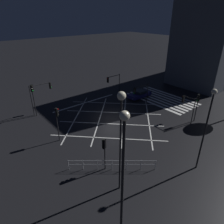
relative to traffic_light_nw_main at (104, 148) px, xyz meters
The scene contains 15 objects.
ground_plane 10.17m from the traffic_light_nw_main, 43.60° to the right, with size 200.00×200.00×0.00m, color black.
road_markings 16.18m from the traffic_light_nw_main, 61.84° to the right, with size 16.71×22.07×0.01m.
traffic_light_nw_main is the anchor object (origin of this frame).
traffic_light_ne_main 14.36m from the traffic_light_nw_main, ahead, with size 0.39×0.36×4.56m.
traffic_light_sw_cross 14.57m from the traffic_light_nw_main, 91.79° to the right, with size 0.36×0.39×3.84m.
traffic_light_ne_cross 14.79m from the traffic_light_nw_main, ahead, with size 0.36×3.13×4.35m.
traffic_light_median_south 14.32m from the traffic_light_nw_main, 59.27° to the right, with size 0.36×3.15×3.44m.
traffic_light_median_north 6.92m from the traffic_light_nw_main, ahead, with size 0.36×0.39×3.99m.
traffic_light_sw_main 13.74m from the traffic_light_nw_main, 88.30° to the right, with size 1.89×0.36×3.51m.
traffic_light_se_cross 19.08m from the traffic_light_nw_main, 41.92° to the right, with size 0.36×2.90×3.30m.
street_lamp_east 8.95m from the traffic_light_nw_main, 128.92° to the right, with size 0.44×0.44×7.71m.
street_lamp_west 4.86m from the traffic_light_nw_main, 169.68° to the left, with size 0.60×0.60×8.42m.
street_lamp_far 8.50m from the traffic_light_nw_main, 149.13° to the left, with size 0.41×0.41×9.63m.
waiting_car 18.22m from the traffic_light_nw_main, 56.72° to the right, with size 1.77×4.24×1.22m.
pedestrian_railing 1.78m from the traffic_light_nw_main, 142.59° to the right, with size 5.08×6.13×1.05m.
Camera 1 is at (-18.56, 15.35, 12.88)m, focal length 32.00 mm.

